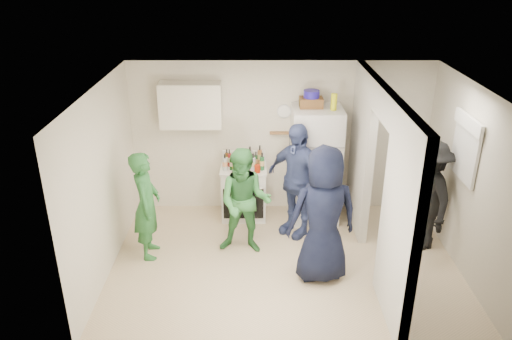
{
  "coord_description": "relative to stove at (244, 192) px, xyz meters",
  "views": [
    {
      "loc": [
        -0.41,
        -5.91,
        4.03
      ],
      "look_at": [
        -0.4,
        0.4,
        1.25
      ],
      "focal_mm": 35.0,
      "sensor_mm": 36.0,
      "label": 1
    }
  ],
  "objects": [
    {
      "name": "bottle_h",
      "position": [
        -0.29,
        -0.12,
        0.57
      ],
      "size": [
        0.08,
        0.08,
        0.27
      ],
      "primitive_type": "cylinder",
      "color": "silver",
      "rests_on": "stove"
    },
    {
      "name": "wall_front",
      "position": [
        0.59,
        -3.07,
        0.81
      ],
      "size": [
        4.8,
        0.0,
        4.8
      ],
      "primitive_type": "plane",
      "rotation": [
        -1.57,
        0.0,
        0.0
      ],
      "color": "silver",
      "rests_on": "floor"
    },
    {
      "name": "bottle_b",
      "position": [
        -0.18,
        -0.09,
        0.56
      ],
      "size": [
        0.07,
        0.07,
        0.25
      ],
      "primitive_type": "cylinder",
      "color": "#174517",
      "rests_on": "stove"
    },
    {
      "name": "bottle_i",
      "position": [
        0.05,
        0.11,
        0.57
      ],
      "size": [
        0.08,
        0.08,
        0.27
      ],
      "primitive_type": "cylinder",
      "color": "#56340E",
      "rests_on": "stove"
    },
    {
      "name": "blue_bowl",
      "position": [
        1.03,
        0.02,
        1.63
      ],
      "size": [
        0.24,
        0.24,
        0.11
      ],
      "primitive_type": "cylinder",
      "color": "#1F1591",
      "rests_on": "wicker_basket"
    },
    {
      "name": "spice_shelf",
      "position": [
        0.59,
        0.28,
        0.91
      ],
      "size": [
        0.35,
        0.08,
        0.03
      ],
      "primitive_type": "cube",
      "color": "olive",
      "rests_on": "wall_back"
    },
    {
      "name": "wall_right",
      "position": [
        2.99,
        -1.37,
        0.81
      ],
      "size": [
        0.0,
        3.4,
        3.4
      ],
      "primitive_type": "plane",
      "rotation": [
        1.57,
        0.0,
        -1.57
      ],
      "color": "silver",
      "rests_on": "floor"
    },
    {
      "name": "bottle_d",
      "position": [
        0.02,
        -0.07,
        0.59
      ],
      "size": [
        0.07,
        0.07,
        0.31
      ],
      "primitive_type": "cylinder",
      "color": "brown",
      "rests_on": "stove"
    },
    {
      "name": "person_navy",
      "position": [
        1.06,
        -1.68,
        0.49
      ],
      "size": [
        0.99,
        0.73,
        1.86
      ],
      "primitive_type": "imported",
      "rotation": [
        0.0,
        0.0,
        -2.98
      ],
      "color": "black",
      "rests_on": "floor"
    },
    {
      "name": "nook_window_frame",
      "position": [
        2.96,
        -1.17,
        1.21
      ],
      "size": [
        0.04,
        0.76,
        0.86
      ],
      "primitive_type": "cube",
      "color": "white",
      "rests_on": "wall_right"
    },
    {
      "name": "yellow_cup_stack_stove",
      "position": [
        -0.12,
        -0.22,
        0.56
      ],
      "size": [
        0.09,
        0.09,
        0.25
      ],
      "primitive_type": "cylinder",
      "color": "orange",
      "rests_on": "stove"
    },
    {
      "name": "red_cup",
      "position": [
        0.22,
        -0.2,
        0.5
      ],
      "size": [
        0.09,
        0.09,
        0.12
      ],
      "primitive_type": "cylinder",
      "color": "#AE260B",
      "rests_on": "stove"
    },
    {
      "name": "bottle_j",
      "position": [
        0.29,
        -0.1,
        0.58
      ],
      "size": [
        0.07,
        0.07,
        0.29
      ],
      "primitive_type": "cylinder",
      "color": "#22652F",
      "rests_on": "stove"
    },
    {
      "name": "fridge",
      "position": [
        1.13,
        -0.03,
        0.49
      ],
      "size": [
        0.76,
        0.74,
        1.86
      ],
      "primitive_type": "cube",
      "color": "silver",
      "rests_on": "floor"
    },
    {
      "name": "yellow_cup_stack_top",
      "position": [
        1.35,
        -0.13,
        1.55
      ],
      "size": [
        0.09,
        0.09,
        0.25
      ],
      "primitive_type": "cylinder",
      "color": "yellow",
      "rests_on": "fridge"
    },
    {
      "name": "person_denim",
      "position": [
        0.8,
        -0.54,
        0.46
      ],
      "size": [
        1.06,
        1.03,
        1.78
      ],
      "primitive_type": "imported",
      "rotation": [
        0.0,
        0.0,
        -0.74
      ],
      "color": "#39457D",
      "rests_on": "floor"
    },
    {
      "name": "wall_clock",
      "position": [
        0.64,
        0.31,
        1.26
      ],
      "size": [
        0.22,
        0.02,
        0.22
      ],
      "primitive_type": "cylinder",
      "rotation": [
        1.57,
        0.0,
        0.0
      ],
      "color": "white",
      "rests_on": "wall_back"
    },
    {
      "name": "bottle_k",
      "position": [
        -0.22,
        0.04,
        0.58
      ],
      "size": [
        0.06,
        0.06,
        0.29
      ],
      "primitive_type": "cylinder",
      "color": "maroon",
      "rests_on": "stove"
    },
    {
      "name": "partition_header",
      "position": [
        1.79,
        -1.37,
        1.86
      ],
      "size": [
        0.12,
        1.0,
        0.4
      ],
      "primitive_type": "cube",
      "color": "silver",
      "rests_on": "partition_pier_back"
    },
    {
      "name": "stove",
      "position": [
        0.0,
        0.0,
        0.0
      ],
      "size": [
        0.73,
        0.61,
        0.87
      ],
      "primitive_type": "cube",
      "color": "white",
      "rests_on": "floor"
    },
    {
      "name": "nook_valance",
      "position": [
        2.93,
        -1.17,
        1.56
      ],
      "size": [
        0.04,
        0.82,
        0.18
      ],
      "primitive_type": "cube",
      "color": "white",
      "rests_on": "wall_right"
    },
    {
      "name": "wall_back",
      "position": [
        0.59,
        0.33,
        0.81
      ],
      "size": [
        4.8,
        0.0,
        4.8
      ],
      "primitive_type": "plane",
      "rotation": [
        1.57,
        0.0,
        0.0
      ],
      "color": "silver",
      "rests_on": "floor"
    },
    {
      "name": "bottle_f",
      "position": [
        0.2,
        0.01,
        0.57
      ],
      "size": [
        0.06,
        0.06,
        0.26
      ],
      "primitive_type": "cylinder",
      "color": "#15391A",
      "rests_on": "stove"
    },
    {
      "name": "nook_window",
      "position": [
        2.97,
        -1.17,
        1.21
      ],
      "size": [
        0.03,
        0.7,
        0.8
      ],
      "primitive_type": "cube",
      "color": "black",
      "rests_on": "wall_right"
    },
    {
      "name": "person_nook",
      "position": [
        2.64,
        -0.92,
        0.4
      ],
      "size": [
        0.76,
        1.15,
        1.67
      ],
      "primitive_type": "imported",
      "rotation": [
        0.0,
        0.0,
        -1.44
      ],
      "color": "black",
      "rests_on": "floor"
    },
    {
      "name": "bottle_c",
      "position": [
        -0.06,
        0.14,
        0.56
      ],
      "size": [
        0.07,
        0.07,
        0.25
      ],
      "primitive_type": "cylinder",
      "color": "#B5BCC4",
      "rests_on": "stove"
    },
    {
      "name": "bottle_g",
      "position": [
        0.26,
        0.13,
        0.6
      ],
      "size": [
        0.07,
        0.07,
        0.32
      ],
      "primitive_type": "cylinder",
      "color": "#AB6D38",
      "rests_on": "stove"
    },
    {
      "name": "bottle_l",
      "position": [
        0.15,
        -0.13,
        0.58
      ],
      "size": [
        0.08,
        0.08,
        0.28
      ],
      "primitive_type": "cylinder",
      "color": "#B5B6C7",
      "rests_on": "stove"
    },
    {
      "name": "floor",
      "position": [
        0.59,
        -1.37,
        -0.44
      ],
      "size": [
        4.8,
        4.8,
        0.0
      ],
      "primitive_type": "plane",
      "color": "beige",
      "rests_on": "ground"
    },
    {
      "name": "person_green_left",
      "position": [
        -1.32,
        -1.14,
        0.35
      ],
      "size": [
        0.42,
        0.6,
        1.58
      ],
      "primitive_type": "imported",
      "rotation": [
        0.0,
        0.0,
        1.64
      ],
      "color": "#2F7636",
      "rests_on": "floor"
    },
    {
      "name": "ceiling",
      "position": [
        0.59,
        -1.37,
        2.06
      ],
      "size": [
        4.8,
        4.8,
        0.0
      ],
      "primitive_type": "plane",
      "rotation": [
        3.14,
        0.0,
        0.0
      ],
      "color": "white",
      "rests_on": "wall_back"
    },
    {
      "name": "wall_left",
      "position": [
        -1.81,
        -1.37,
        0.81
      ],
      "size": [
        0.0,
        3.4,
        3.4
      ],
      "primitive_type": "plane",
      "rotation": [
        1.57,
        0.0,
        1.57
      ],
      "color": "silver",
      "rests_on": "floor"
    },
    {
      "name": "person_green_center",
      "position": [
        0.04,
        -1.04,
        0.35
      ],
      "size": [
        0.83,
        0.68,
        1.58
      ],
      "primitive_type": "imported",
      "rotation": [
        0.0,
        0.0,
        -0.12
      ],
      "color": "#387F38",
      "rests_on": "floor"
    },
    {
      "name": "wicker_basket",
      "position": [
        1.03,
        0.02,
        1.5
      ],
      "size": [
        0.35,
        0.25,
        0.15
      ],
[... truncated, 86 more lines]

